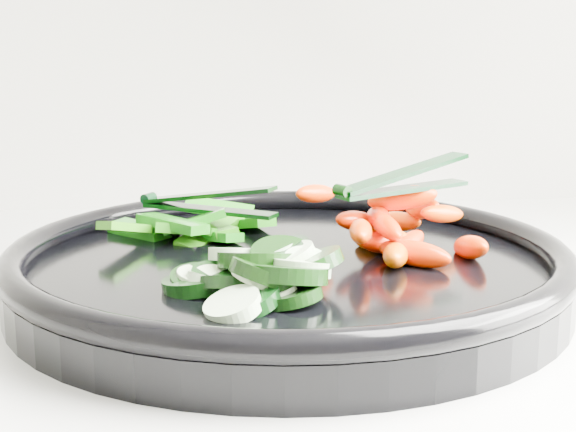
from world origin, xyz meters
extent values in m
cylinder|color=black|center=(0.29, 1.68, 0.94)|extent=(0.42, 0.42, 0.02)
torus|color=black|center=(0.29, 1.68, 0.96)|extent=(0.42, 0.42, 0.02)
cylinder|color=black|center=(0.26, 1.59, 0.96)|extent=(0.06, 0.06, 0.03)
cylinder|color=#D8F1C1|center=(0.25, 1.57, 0.96)|extent=(0.04, 0.05, 0.02)
cylinder|color=black|center=(0.25, 1.61, 0.96)|extent=(0.04, 0.04, 0.03)
cylinder|color=#CBEABB|center=(0.24, 1.62, 0.96)|extent=(0.04, 0.04, 0.02)
cylinder|color=black|center=(0.24, 1.62, 0.96)|extent=(0.05, 0.06, 0.02)
cylinder|color=beige|center=(0.24, 1.62, 0.96)|extent=(0.04, 0.04, 0.02)
cylinder|color=black|center=(0.28, 1.59, 0.96)|extent=(0.04, 0.04, 0.02)
cylinder|color=beige|center=(0.27, 1.59, 0.96)|extent=(0.04, 0.04, 0.02)
cylinder|color=black|center=(0.26, 1.64, 0.96)|extent=(0.05, 0.05, 0.02)
cylinder|color=#DEF6C5|center=(0.26, 1.63, 0.96)|extent=(0.05, 0.05, 0.02)
cylinder|color=black|center=(0.23, 1.62, 0.96)|extent=(0.06, 0.06, 0.02)
cylinder|color=#B6D1A7|center=(0.25, 1.62, 0.96)|extent=(0.04, 0.04, 0.01)
cylinder|color=black|center=(0.23, 1.62, 0.96)|extent=(0.05, 0.05, 0.02)
cylinder|color=beige|center=(0.23, 1.62, 0.96)|extent=(0.04, 0.04, 0.01)
cylinder|color=black|center=(0.30, 1.62, 0.97)|extent=(0.06, 0.06, 0.03)
cylinder|color=beige|center=(0.28, 1.63, 0.97)|extent=(0.05, 0.05, 0.03)
cylinder|color=black|center=(0.27, 1.63, 0.97)|extent=(0.06, 0.06, 0.02)
cylinder|color=beige|center=(0.25, 1.64, 0.97)|extent=(0.04, 0.04, 0.02)
cylinder|color=black|center=(0.27, 1.60, 0.97)|extent=(0.05, 0.04, 0.03)
cylinder|color=beige|center=(0.26, 1.59, 0.97)|extent=(0.03, 0.03, 0.02)
cylinder|color=black|center=(0.28, 1.63, 0.97)|extent=(0.06, 0.06, 0.03)
cylinder|color=beige|center=(0.29, 1.62, 0.97)|extent=(0.04, 0.04, 0.02)
cylinder|color=black|center=(0.28, 1.64, 0.97)|extent=(0.05, 0.05, 0.02)
cylinder|color=beige|center=(0.28, 1.64, 0.97)|extent=(0.03, 0.03, 0.02)
cylinder|color=black|center=(0.28, 1.60, 0.97)|extent=(0.06, 0.06, 0.02)
cylinder|color=beige|center=(0.29, 1.61, 0.97)|extent=(0.05, 0.05, 0.02)
ellipsoid|color=red|center=(0.37, 1.68, 0.96)|extent=(0.04, 0.04, 0.02)
ellipsoid|color=#F44800|center=(0.37, 1.66, 0.96)|extent=(0.05, 0.05, 0.02)
ellipsoid|color=#E75900|center=(0.36, 1.70, 0.96)|extent=(0.05, 0.05, 0.03)
ellipsoid|color=#EA4300|center=(0.41, 1.67, 0.96)|extent=(0.02, 0.05, 0.03)
ellipsoid|color=#E83200|center=(0.36, 1.71, 0.96)|extent=(0.02, 0.04, 0.02)
ellipsoid|color=#DB5400|center=(0.36, 1.66, 0.96)|extent=(0.03, 0.05, 0.02)
ellipsoid|color=#FF1C00|center=(0.36, 1.69, 0.96)|extent=(0.05, 0.04, 0.03)
ellipsoid|color=#E13F00|center=(0.38, 1.76, 0.96)|extent=(0.04, 0.05, 0.02)
ellipsoid|color=#F63C00|center=(0.37, 1.75, 0.96)|extent=(0.03, 0.04, 0.02)
ellipsoid|color=#DE4300|center=(0.34, 1.67, 0.98)|extent=(0.03, 0.05, 0.02)
ellipsoid|color=#FF3B00|center=(0.40, 1.74, 0.98)|extent=(0.02, 0.06, 0.03)
ellipsoid|color=#FF1C00|center=(0.36, 1.71, 0.98)|extent=(0.03, 0.05, 0.03)
ellipsoid|color=#FF3C00|center=(0.36, 1.68, 0.98)|extent=(0.02, 0.05, 0.02)
ellipsoid|color=#F53300|center=(0.34, 1.70, 0.98)|extent=(0.04, 0.04, 0.02)
ellipsoid|color=#FF5500|center=(0.41, 1.71, 0.98)|extent=(0.04, 0.03, 0.02)
ellipsoid|color=#FF4B00|center=(0.37, 1.71, 0.99)|extent=(0.05, 0.03, 0.03)
ellipsoid|color=#FF1B00|center=(0.32, 1.73, 0.99)|extent=(0.04, 0.04, 0.02)
cube|color=#1B6D0A|center=(0.25, 1.75, 0.96)|extent=(0.03, 0.05, 0.02)
cube|color=#1B6609|center=(0.24, 1.75, 0.96)|extent=(0.03, 0.05, 0.02)
cube|color=#0E750B|center=(0.27, 1.78, 0.96)|extent=(0.04, 0.05, 0.02)
cube|color=#0A6D0F|center=(0.24, 1.74, 0.96)|extent=(0.04, 0.05, 0.01)
cube|color=#226109|center=(0.24, 1.76, 0.96)|extent=(0.06, 0.07, 0.03)
cube|color=#11730B|center=(0.19, 1.76, 0.96)|extent=(0.05, 0.05, 0.01)
cube|color=#166D0A|center=(0.21, 1.76, 0.96)|extent=(0.03, 0.07, 0.03)
cube|color=#0E6809|center=(0.23, 1.74, 0.97)|extent=(0.05, 0.02, 0.02)
cube|color=#1D700A|center=(0.18, 1.73, 0.97)|extent=(0.04, 0.04, 0.02)
cube|color=#0A6B0E|center=(0.21, 1.74, 0.97)|extent=(0.06, 0.06, 0.01)
cube|color=#126609|center=(0.25, 1.79, 0.97)|extent=(0.06, 0.03, 0.02)
cylinder|color=black|center=(0.33, 1.67, 1.00)|extent=(0.01, 0.01, 0.01)
cube|color=black|center=(0.37, 1.70, 1.00)|extent=(0.10, 0.07, 0.00)
cube|color=black|center=(0.37, 1.70, 1.01)|extent=(0.10, 0.07, 0.02)
cylinder|color=black|center=(0.19, 1.79, 0.98)|extent=(0.01, 0.01, 0.01)
cube|color=black|center=(0.24, 1.76, 0.97)|extent=(0.10, 0.07, 0.00)
cube|color=black|center=(0.24, 1.76, 0.99)|extent=(0.10, 0.07, 0.02)
camera|label=1|loc=(0.23, 1.16, 1.10)|focal=50.00mm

